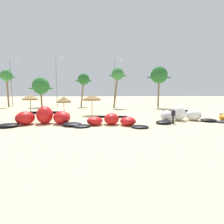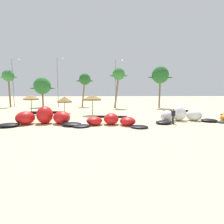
# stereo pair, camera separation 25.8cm
# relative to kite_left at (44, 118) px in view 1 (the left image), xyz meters

# --- Properties ---
(ground_plane) EXTENTS (260.00, 260.00, 0.00)m
(ground_plane) POSITION_rel_kite_left_xyz_m (3.48, 0.21, -0.71)
(ground_plane) COLOR beige
(kite_left) EXTENTS (8.52, 3.96, 1.87)m
(kite_left) POSITION_rel_kite_left_xyz_m (0.00, 0.00, 0.00)
(kite_left) COLOR black
(kite_left) RESTS_ON ground
(kite_left_of_center) EXTENTS (7.61, 3.95, 1.18)m
(kite_left_of_center) POSITION_rel_kite_left_xyz_m (6.99, -1.00, -0.26)
(kite_left_of_center) COLOR black
(kite_left_of_center) RESTS_ON ground
(kite_center) EXTENTS (7.77, 4.24, 1.75)m
(kite_center) POSITION_rel_kite_left_xyz_m (15.21, 1.12, -0.04)
(kite_center) COLOR black
(kite_center) RESTS_ON ground
(beach_umbrella_near_van) EXTENTS (2.31, 2.31, 2.99)m
(beach_umbrella_near_van) POSITION_rel_kite_left_xyz_m (-4.49, 8.66, 1.87)
(beach_umbrella_near_van) COLOR brown
(beach_umbrella_near_van) RESTS_ON ground
(beach_umbrella_middle) EXTENTS (2.40, 2.40, 2.66)m
(beach_umbrella_middle) POSITION_rel_kite_left_xyz_m (0.18, 9.99, 1.48)
(beach_umbrella_middle) COLOR brown
(beach_umbrella_middle) RESTS_ON ground
(beach_umbrella_near_palms) EXTENTS (2.72, 2.72, 2.96)m
(beach_umbrella_near_palms) POSITION_rel_kite_left_xyz_m (4.73, 7.31, 1.85)
(beach_umbrella_near_palms) COLOR brown
(beach_umbrella_near_palms) RESTS_ON ground
(person_near_kites) EXTENTS (0.36, 0.24, 1.62)m
(person_near_kites) POSITION_rel_kite_left_xyz_m (13.60, -0.60, 0.11)
(person_near_kites) COLOR #383842
(person_near_kites) RESTS_ON ground
(palm_leftmost) EXTENTS (3.80, 2.53, 8.29)m
(palm_leftmost) POSITION_rel_kite_left_xyz_m (-14.65, 22.95, 6.12)
(palm_leftmost) COLOR brown
(palm_leftmost) RESTS_ON ground
(palm_left) EXTENTS (5.58, 3.72, 6.62)m
(palm_left) POSITION_rel_kite_left_xyz_m (-7.17, 22.47, 4.01)
(palm_left) COLOR brown
(palm_left) RESTS_ON ground
(palm_left_of_gap) EXTENTS (3.99, 2.66, 7.67)m
(palm_left_of_gap) POSITION_rel_kite_left_xyz_m (2.21, 23.53, 5.49)
(palm_left_of_gap) COLOR #7F6647
(palm_left_of_gap) RESTS_ON ground
(palm_center_left) EXTENTS (3.87, 2.58, 8.46)m
(palm_center_left) POSITION_rel_kite_left_xyz_m (9.69, 19.31, 6.27)
(palm_center_left) COLOR brown
(palm_center_left) RESTS_ON ground
(palm_center_right) EXTENTS (5.39, 3.60, 8.82)m
(palm_center_right) POSITION_rel_kite_left_xyz_m (18.64, 19.38, 6.23)
(palm_center_right) COLOR brown
(palm_center_right) RESTS_ON ground
(lamppost_west) EXTENTS (1.87, 0.24, 10.82)m
(lamppost_west) POSITION_rel_kite_left_xyz_m (-13.89, 23.61, 5.26)
(lamppost_west) COLOR gray
(lamppost_west) RESTS_ON ground
(lamppost_west_center) EXTENTS (1.66, 0.24, 10.99)m
(lamppost_west_center) POSITION_rel_kite_left_xyz_m (-3.67, 22.65, 5.32)
(lamppost_west_center) COLOR gray
(lamppost_west_center) RESTS_ON ground
(lamppost_east_center) EXTENTS (1.84, 0.24, 10.44)m
(lamppost_east_center) POSITION_rel_kite_left_xyz_m (9.28, 21.25, 5.06)
(lamppost_east_center) COLOR gray
(lamppost_east_center) RESTS_ON ground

